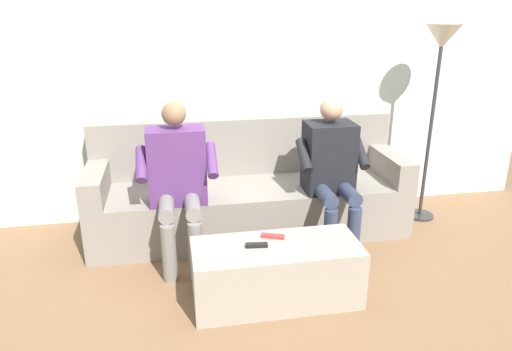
# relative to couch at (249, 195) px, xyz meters

# --- Properties ---
(ground_plane) EXTENTS (8.00, 8.00, 0.00)m
(ground_plane) POSITION_rel_couch_xyz_m (0.00, 0.72, -0.30)
(ground_plane) COLOR #846042
(back_wall) EXTENTS (5.43, 0.06, 2.53)m
(back_wall) POSITION_rel_couch_xyz_m (0.00, -0.42, 0.96)
(back_wall) COLOR silver
(back_wall) RESTS_ON ground
(couch) EXTENTS (2.54, 0.74, 0.90)m
(couch) POSITION_rel_couch_xyz_m (0.00, 0.00, 0.00)
(couch) COLOR gray
(couch) RESTS_ON ground
(coffee_table) EXTENTS (1.05, 0.45, 0.39)m
(coffee_table) POSITION_rel_couch_xyz_m (0.00, 1.04, -0.11)
(coffee_table) COLOR #A89E8E
(coffee_table) RESTS_ON ground
(person_left_seated) EXTENTS (0.52, 0.57, 1.15)m
(person_left_seated) POSITION_rel_couch_xyz_m (-0.58, 0.34, 0.34)
(person_left_seated) COLOR black
(person_left_seated) RESTS_ON ground
(person_right_seated) EXTENTS (0.56, 0.55, 1.17)m
(person_right_seated) POSITION_rel_couch_xyz_m (0.58, 0.37, 0.35)
(person_right_seated) COLOR #5B3370
(person_right_seated) RESTS_ON ground
(remote_red) EXTENTS (0.15, 0.09, 0.02)m
(remote_red) POSITION_rel_couch_xyz_m (0.00, 0.93, 0.09)
(remote_red) COLOR #B73333
(remote_red) RESTS_ON coffee_table
(remote_black) EXTENTS (0.14, 0.05, 0.02)m
(remote_black) POSITION_rel_couch_xyz_m (0.13, 1.03, 0.10)
(remote_black) COLOR black
(remote_black) RESTS_ON coffee_table
(floor_lamp) EXTENTS (0.28, 0.28, 1.65)m
(floor_lamp) POSITION_rel_couch_xyz_m (-1.55, 0.04, 1.09)
(floor_lamp) COLOR #2D2D2D
(floor_lamp) RESTS_ON ground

